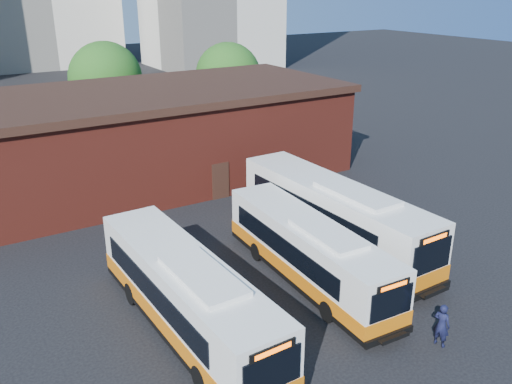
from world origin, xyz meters
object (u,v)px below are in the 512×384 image
bus_midwest (187,299)px  bus_mideast (309,254)px  bus_east (334,217)px  transit_worker (442,325)px

bus_midwest → bus_mideast: 6.49m
bus_east → transit_worker: size_ratio=7.46×
bus_midwest → transit_worker: size_ratio=6.87×
bus_midwest → transit_worker: 9.90m
bus_mideast → transit_worker: (1.47, -6.55, -0.53)m
bus_east → bus_mideast: bearing=-146.9°
bus_midwest → bus_mideast: bus_midwest is taller
bus_east → transit_worker: 9.06m
transit_worker → bus_mideast: bearing=-1.5°
transit_worker → bus_midwest: bearing=39.2°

